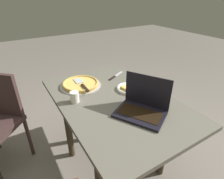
# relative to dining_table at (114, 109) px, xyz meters

# --- Properties ---
(ground_plane) EXTENTS (12.00, 12.00, 0.00)m
(ground_plane) POSITION_rel_dining_table_xyz_m (0.00, 0.00, -0.64)
(ground_plane) COLOR slate
(dining_table) EXTENTS (1.29, 0.83, 0.75)m
(dining_table) POSITION_rel_dining_table_xyz_m (0.00, 0.00, 0.00)
(dining_table) COLOR #575449
(dining_table) RESTS_ON ground_plane
(laptop) EXTENTS (0.40, 0.37, 0.25)m
(laptop) POSITION_rel_dining_table_xyz_m (0.26, 0.07, 0.16)
(laptop) COLOR black
(laptop) RESTS_ON dining_table
(pizza_plate) EXTENTS (0.22, 0.22, 0.04)m
(pizza_plate) POSITION_rel_dining_table_xyz_m (-0.06, 0.19, 0.12)
(pizza_plate) COLOR white
(pizza_plate) RESTS_ON dining_table
(pizza_tray) EXTENTS (0.36, 0.36, 0.04)m
(pizza_tray) POSITION_rel_dining_table_xyz_m (-0.34, -0.14, 0.12)
(pizza_tray) COLOR #9B979A
(pizza_tray) RESTS_ON dining_table
(table_knife) EXTENTS (0.13, 0.23, 0.01)m
(table_knife) POSITION_rel_dining_table_xyz_m (-0.35, 0.22, 0.11)
(table_knife) COLOR silver
(table_knife) RESTS_ON dining_table
(drink_cup) EXTENTS (0.07, 0.07, 0.09)m
(drink_cup) POSITION_rel_dining_table_xyz_m (-0.11, -0.28, 0.15)
(drink_cup) COLOR silver
(drink_cup) RESTS_ON dining_table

